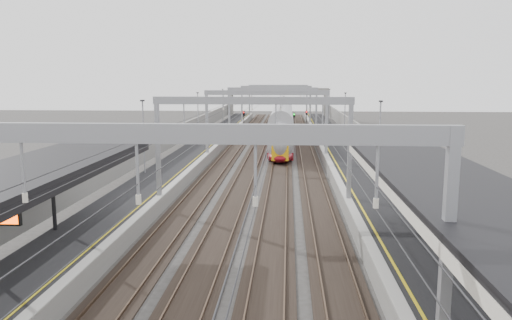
# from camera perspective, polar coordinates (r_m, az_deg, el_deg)

# --- Properties ---
(platform_left) EXTENTS (4.00, 120.00, 1.00)m
(platform_left) POSITION_cam_1_polar(r_m,az_deg,el_deg) (56.75, -6.79, 0.81)
(platform_left) COLOR black
(platform_left) RESTS_ON ground
(platform_right) EXTENTS (4.00, 120.00, 1.00)m
(platform_right) POSITION_cam_1_polar(r_m,az_deg,el_deg) (56.10, 9.50, 0.65)
(platform_right) COLOR black
(platform_right) RESTS_ON ground
(tracks) EXTENTS (11.40, 140.00, 0.20)m
(tracks) POSITION_cam_1_polar(r_m,az_deg,el_deg) (55.92, 1.31, 0.28)
(tracks) COLOR black
(tracks) RESTS_ON ground
(overhead_line) EXTENTS (13.00, 140.00, 6.60)m
(overhead_line) POSITION_cam_1_polar(r_m,az_deg,el_deg) (61.91, 1.59, 6.81)
(overhead_line) COLOR gray
(overhead_line) RESTS_ON platform_left
(canopy_right) EXTENTS (4.40, 30.00, 4.24)m
(canopy_right) POSITION_cam_1_polar(r_m,az_deg,el_deg) (14.82, 26.43, -5.84)
(canopy_right) COLOR black
(canopy_right) RESTS_ON platform_right
(overbridge) EXTENTS (22.00, 2.20, 6.90)m
(overbridge) POSITION_cam_1_polar(r_m,az_deg,el_deg) (110.28, 2.54, 7.40)
(overbridge) COLOR gray
(overbridge) RESTS_ON ground
(wall_left) EXTENTS (0.30, 120.00, 3.20)m
(wall_left) POSITION_cam_1_polar(r_m,az_deg,el_deg) (57.27, -9.96, 1.92)
(wall_left) COLOR gray
(wall_left) RESTS_ON ground
(wall_right) EXTENTS (0.30, 120.00, 3.20)m
(wall_right) POSITION_cam_1_polar(r_m,az_deg,el_deg) (56.36, 12.77, 1.72)
(wall_right) COLOR gray
(wall_right) RESTS_ON ground
(train) EXTENTS (2.76, 50.27, 4.36)m
(train) POSITION_cam_1_polar(r_m,az_deg,el_deg) (73.58, 3.08, 4.04)
(train) COLOR maroon
(train) RESTS_ON ground
(signal_green) EXTENTS (0.32, 0.32, 3.48)m
(signal_green) POSITION_cam_1_polar(r_m,az_deg,el_deg) (84.37, -1.40, 4.90)
(signal_green) COLOR black
(signal_green) RESTS_ON ground
(signal_red_near) EXTENTS (0.32, 0.32, 3.48)m
(signal_red_near) POSITION_cam_1_polar(r_m,az_deg,el_deg) (80.19, 4.36, 4.65)
(signal_red_near) COLOR black
(signal_red_near) RESTS_ON ground
(signal_red_far) EXTENTS (0.32, 0.32, 3.48)m
(signal_red_far) POSITION_cam_1_polar(r_m,az_deg,el_deg) (86.16, 5.78, 4.94)
(signal_red_far) COLOR black
(signal_red_far) RESTS_ON ground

